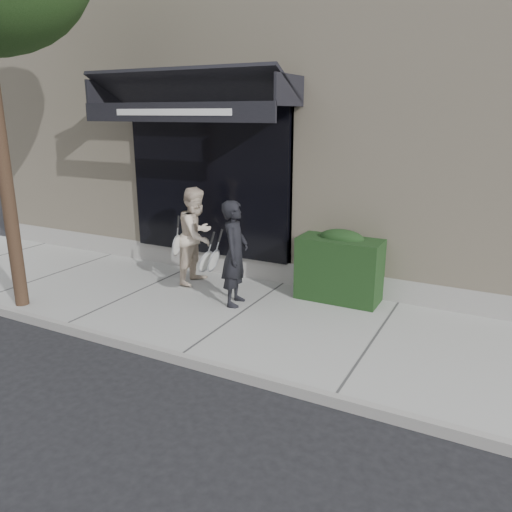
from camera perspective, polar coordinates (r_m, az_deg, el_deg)
The scene contains 7 objects.
ground at distance 7.58m, azimuth -1.66°, elevation -7.28°, with size 80.00×80.00×0.00m, color black.
sidewalk at distance 7.55m, azimuth -1.66°, elevation -6.87°, with size 20.00×3.00×0.12m, color #9E9E98.
curb at distance 6.37m, azimuth -8.63°, elevation -11.52°, with size 20.00×0.10×0.14m, color gray.
building_facade at distance 11.54m, azimuth 10.71°, elevation 14.48°, with size 14.30×8.04×5.64m.
hedge at distance 8.02m, azimuth 9.61°, elevation -1.16°, with size 1.30×0.70×1.14m.
pedestrian_front at distance 7.60m, azimuth -2.46°, elevation 0.27°, with size 0.69×0.80×1.63m.
pedestrian_back at distance 8.67m, azimuth -6.79°, elevation 2.32°, with size 0.68×0.92×1.68m.
Camera 1 is at (3.42, -6.06, 3.00)m, focal length 35.00 mm.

